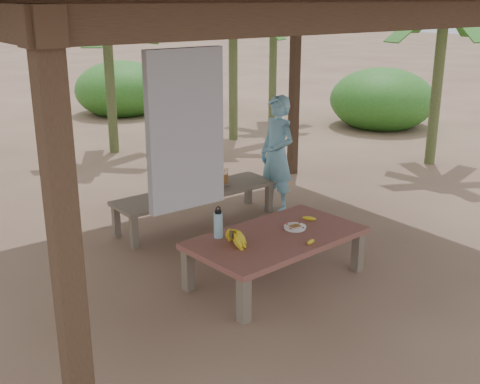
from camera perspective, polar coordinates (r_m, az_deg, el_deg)
ground at (r=6.81m, az=0.13°, el=-6.44°), size 80.00×80.00×0.00m
pavilion at (r=6.18m, az=0.13°, el=17.63°), size 6.60×5.60×2.95m
work_table at (r=6.19m, az=3.46°, el=-4.66°), size 1.87×1.14×0.50m
bench at (r=7.75m, az=-4.15°, el=-0.27°), size 2.21×0.62×0.45m
ripe_banana_bunch at (r=5.85m, az=-0.82°, el=-4.39°), size 0.31×0.27×0.18m
plate at (r=6.34m, az=5.23°, el=-3.36°), size 0.23×0.23×0.04m
loose_banana_front at (r=5.98m, az=6.72°, el=-4.71°), size 0.16×0.12×0.04m
loose_banana_side at (r=6.60m, az=6.58°, el=-2.49°), size 0.15×0.12×0.04m
water_flask at (r=6.06m, az=-2.08°, el=-3.09°), size 0.09×0.09×0.33m
green_banana_stalk at (r=7.58m, az=-5.53°, el=0.86°), size 0.25×0.25×0.29m
cooking_pot at (r=7.91m, az=-3.24°, el=1.23°), size 0.21×0.21×0.18m
skewer_rack at (r=7.87m, az=-1.60°, el=1.40°), size 0.18×0.08×0.24m
woman at (r=8.13m, az=3.55°, el=3.56°), size 0.38×0.58×1.59m
banana_plant_ne at (r=12.23m, az=-0.68°, el=17.00°), size 1.80×1.80×3.09m
banana_plant_n at (r=11.42m, az=-12.63°, el=16.05°), size 1.80×1.80×3.00m
banana_plant_e at (r=10.86m, az=18.82°, el=15.91°), size 1.80×1.80×3.08m
banana_plant_far at (r=14.07m, az=3.23°, el=16.89°), size 1.80×1.80×3.04m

